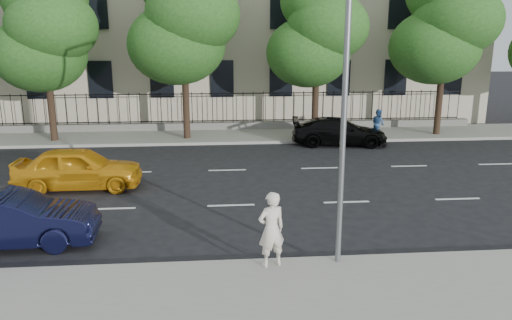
# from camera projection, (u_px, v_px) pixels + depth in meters

# --- Properties ---
(ground) EXTENTS (120.00, 120.00, 0.00)m
(ground) POSITION_uv_depth(u_px,v_px,m) (234.00, 234.00, 14.53)
(ground) COLOR black
(ground) RESTS_ON ground
(near_sidewalk) EXTENTS (60.00, 4.00, 0.15)m
(near_sidewalk) POSITION_uv_depth(u_px,v_px,m) (242.00, 304.00, 10.65)
(near_sidewalk) COLOR gray
(near_sidewalk) RESTS_ON ground
(far_sidewalk) EXTENTS (60.00, 4.00, 0.15)m
(far_sidewalk) POSITION_uv_depth(u_px,v_px,m) (224.00, 136.00, 28.03)
(far_sidewalk) COLOR gray
(far_sidewalk) RESTS_ON ground
(lane_markings) EXTENTS (49.60, 4.62, 0.01)m
(lane_markings) POSITION_uv_depth(u_px,v_px,m) (229.00, 186.00, 19.12)
(lane_markings) COLOR silver
(lane_markings) RESTS_ON ground
(iron_fence) EXTENTS (30.00, 0.50, 2.20)m
(iron_fence) POSITION_uv_depth(u_px,v_px,m) (223.00, 121.00, 29.53)
(iron_fence) COLOR slate
(iron_fence) RESTS_ON far_sidewalk
(street_light) EXTENTS (0.25, 3.32, 8.05)m
(street_light) POSITION_uv_depth(u_px,v_px,m) (341.00, 57.00, 11.76)
(street_light) COLOR slate
(street_light) RESTS_ON near_sidewalk
(tree_b) EXTENTS (5.53, 5.12, 8.97)m
(tree_b) POSITION_uv_depth(u_px,v_px,m) (45.00, 30.00, 25.26)
(tree_b) COLOR #382619
(tree_b) RESTS_ON far_sidewalk
(tree_c) EXTENTS (5.89, 5.50, 9.80)m
(tree_c) POSITION_uv_depth(u_px,v_px,m) (184.00, 18.00, 25.69)
(tree_c) COLOR #382619
(tree_c) RESTS_ON far_sidewalk
(tree_d) EXTENTS (5.34, 4.94, 8.84)m
(tree_d) POSITION_uv_depth(u_px,v_px,m) (317.00, 30.00, 26.40)
(tree_d) COLOR #382619
(tree_d) RESTS_ON far_sidewalk
(tree_e) EXTENTS (5.71, 5.31, 9.46)m
(tree_e) POSITION_uv_depth(u_px,v_px,m) (446.00, 23.00, 26.88)
(tree_e) COLOR #382619
(tree_e) RESTS_ON far_sidewalk
(yellow_taxi) EXTENTS (4.66, 1.90, 1.58)m
(yellow_taxi) POSITION_uv_depth(u_px,v_px,m) (78.00, 168.00, 18.60)
(yellow_taxi) COLOR orange
(yellow_taxi) RESTS_ON ground
(navy_sedan) EXTENTS (4.71, 1.86, 1.52)m
(navy_sedan) POSITION_uv_depth(u_px,v_px,m) (9.00, 220.00, 13.56)
(navy_sedan) COLOR black
(navy_sedan) RESTS_ON ground
(black_sedan) EXTENTS (5.14, 2.65, 1.43)m
(black_sedan) POSITION_uv_depth(u_px,v_px,m) (339.00, 131.00, 25.95)
(black_sedan) COLOR black
(black_sedan) RESTS_ON ground
(woman_near) EXTENTS (0.80, 0.66, 1.89)m
(woman_near) POSITION_uv_depth(u_px,v_px,m) (271.00, 229.00, 12.01)
(woman_near) COLOR silver
(woman_near) RESTS_ON near_sidewalk
(pedestrian_far) EXTENTS (0.80, 0.91, 1.57)m
(pedestrian_far) POSITION_uv_depth(u_px,v_px,m) (378.00, 124.00, 26.95)
(pedestrian_far) COLOR #2C5084
(pedestrian_far) RESTS_ON far_sidewalk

